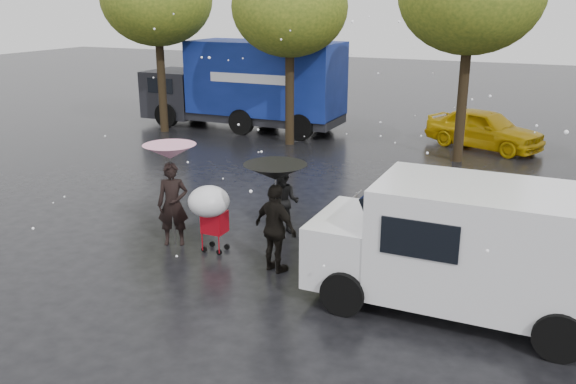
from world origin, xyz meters
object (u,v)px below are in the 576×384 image
at_px(person_pink, 173,204).
at_px(vendor_cart, 394,215).
at_px(blue_truck, 247,85).
at_px(shopping_cart, 210,205).
at_px(yellow_taxi, 484,129).
at_px(white_van, 469,247).
at_px(person_black, 276,229).

relative_size(person_pink, vendor_cart, 1.18).
bearing_deg(blue_truck, vendor_cart, -48.52).
distance_m(vendor_cart, shopping_cart, 3.83).
bearing_deg(blue_truck, yellow_taxi, 2.15).
xyz_separation_m(shopping_cart, white_van, (5.14, -0.31, 0.10)).
bearing_deg(vendor_cart, shopping_cart, -150.18).
relative_size(white_van, blue_truck, 0.59).
bearing_deg(person_pink, person_black, -34.11).
relative_size(white_van, yellow_taxi, 1.19).
height_order(person_black, blue_truck, blue_truck).
distance_m(vendor_cart, yellow_taxi, 10.21).
bearing_deg(blue_truck, person_black, -59.75).
bearing_deg(shopping_cart, blue_truck, 114.67).
bearing_deg(vendor_cart, yellow_taxi, 87.05).
relative_size(vendor_cart, blue_truck, 0.18).
relative_size(person_pink, white_van, 0.37).
height_order(person_black, white_van, white_van).
bearing_deg(person_black, vendor_cart, -110.28).
height_order(shopping_cart, white_van, white_van).
bearing_deg(shopping_cart, person_pink, 172.35).
bearing_deg(white_van, person_pink, 175.83).
relative_size(shopping_cart, blue_truck, 0.18).
xyz_separation_m(person_pink, vendor_cart, (4.31, 1.76, -0.17)).
relative_size(person_pink, yellow_taxi, 0.44).
bearing_deg(yellow_taxi, person_black, -168.02).
bearing_deg(person_black, blue_truck, -40.52).
xyz_separation_m(vendor_cart, blue_truck, (-8.70, 9.84, 1.03)).
xyz_separation_m(person_black, yellow_taxi, (2.26, 12.30, -0.17)).
relative_size(vendor_cart, shopping_cart, 1.04).
distance_m(person_black, white_van, 3.58).
distance_m(blue_truck, yellow_taxi, 9.30).
bearing_deg(white_van, blue_truck, 131.14).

